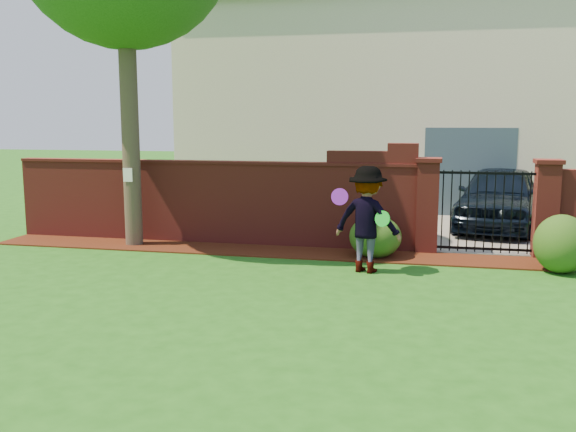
% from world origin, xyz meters
% --- Properties ---
extents(ground, '(80.00, 80.00, 0.01)m').
position_xyz_m(ground, '(0.00, 0.00, -0.01)').
color(ground, '#1E5916').
rests_on(ground, ground).
extents(mulch_bed, '(11.10, 1.08, 0.03)m').
position_xyz_m(mulch_bed, '(-0.95, 3.34, 0.01)').
color(mulch_bed, '#38150A').
rests_on(mulch_bed, ground).
extents(brick_wall, '(8.70, 0.31, 2.16)m').
position_xyz_m(brick_wall, '(-2.01, 4.00, 0.93)').
color(brick_wall, maroon).
rests_on(brick_wall, ground).
extents(pillar_left, '(0.50, 0.50, 1.88)m').
position_xyz_m(pillar_left, '(2.40, 4.00, 0.96)').
color(pillar_left, maroon).
rests_on(pillar_left, ground).
extents(pillar_right, '(0.50, 0.50, 1.88)m').
position_xyz_m(pillar_right, '(4.60, 4.00, 0.96)').
color(pillar_right, maroon).
rests_on(pillar_right, ground).
extents(iron_gate, '(1.78, 0.03, 1.60)m').
position_xyz_m(iron_gate, '(3.50, 4.00, 0.85)').
color(iron_gate, black).
rests_on(iron_gate, ground).
extents(driveway, '(3.20, 8.00, 0.01)m').
position_xyz_m(driveway, '(3.50, 8.00, 0.01)').
color(driveway, gray).
rests_on(driveway, ground).
extents(house, '(12.40, 6.40, 6.30)m').
position_xyz_m(house, '(1.00, 12.00, 3.16)').
color(house, '#EFE0C8').
rests_on(house, ground).
extents(car, '(2.66, 4.72, 1.52)m').
position_xyz_m(car, '(4.06, 7.00, 0.76)').
color(car, black).
rests_on(car, ground).
extents(paper_notice, '(0.20, 0.01, 0.28)m').
position_xyz_m(paper_notice, '(-3.60, 3.21, 1.50)').
color(paper_notice, white).
rests_on(paper_notice, tree).
extents(shrub_left, '(1.00, 1.00, 0.81)m').
position_xyz_m(shrub_left, '(1.45, 3.28, 0.41)').
color(shrub_left, '#1C4A16').
rests_on(shrub_left, ground).
extents(shrub_middle, '(0.93, 0.93, 1.02)m').
position_xyz_m(shrub_middle, '(4.66, 2.77, 0.51)').
color(shrub_middle, '#1C4A16').
rests_on(shrub_middle, ground).
extents(man, '(1.33, 0.99, 1.84)m').
position_xyz_m(man, '(1.37, 2.10, 0.92)').
color(man, gray).
rests_on(man, ground).
extents(frisbee_purple, '(0.29, 0.10, 0.29)m').
position_xyz_m(frisbee_purple, '(0.93, 1.98, 1.32)').
color(frisbee_purple, purple).
rests_on(frisbee_purple, man).
extents(frisbee_green, '(0.28, 0.17, 0.27)m').
position_xyz_m(frisbee_green, '(1.67, 1.89, 0.98)').
color(frisbee_green, green).
rests_on(frisbee_green, man).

